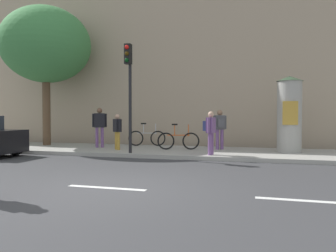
# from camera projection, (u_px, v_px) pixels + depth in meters

# --- Properties ---
(ground_plane) EXTENTS (80.00, 80.00, 0.00)m
(ground_plane) POSITION_uv_depth(u_px,v_px,m) (106.00, 188.00, 7.19)
(ground_plane) COLOR #38383A
(sidewalk_curb) EXTENTS (36.00, 4.00, 0.15)m
(sidewalk_curb) POSITION_uv_depth(u_px,v_px,m) (183.00, 152.00, 13.91)
(sidewalk_curb) COLOR #9E9B93
(sidewalk_curb) RESTS_ON ground_plane
(lane_markings) EXTENTS (25.80, 0.16, 0.01)m
(lane_markings) POSITION_uv_depth(u_px,v_px,m) (106.00, 188.00, 7.19)
(lane_markings) COLOR silver
(lane_markings) RESTS_ON ground_plane
(building_backdrop) EXTENTS (36.00, 5.00, 11.25)m
(building_backdrop) POSITION_uv_depth(u_px,v_px,m) (204.00, 43.00, 18.56)
(building_backdrop) COLOR tan
(building_backdrop) RESTS_ON ground_plane
(traffic_light) EXTENTS (0.24, 0.45, 4.10)m
(traffic_light) POSITION_uv_depth(u_px,v_px,m) (129.00, 80.00, 12.60)
(traffic_light) COLOR black
(traffic_light) RESTS_ON sidewalk_curb
(poster_column) EXTENTS (1.02, 1.02, 2.97)m
(poster_column) POSITION_uv_depth(u_px,v_px,m) (289.00, 114.00, 13.08)
(poster_column) COLOR #9E9B93
(poster_column) RESTS_ON sidewalk_curb
(street_tree) EXTENTS (4.31, 4.31, 6.71)m
(street_tree) POSITION_uv_depth(u_px,v_px,m) (46.00, 45.00, 16.25)
(street_tree) COLOR brown
(street_tree) RESTS_ON sidewalk_curb
(pedestrian_with_bag) EXTENTS (0.54, 0.49, 1.67)m
(pedestrian_with_bag) POSITION_uv_depth(u_px,v_px,m) (220.00, 126.00, 14.10)
(pedestrian_with_bag) COLOR #724C84
(pedestrian_with_bag) RESTS_ON sidewalk_curb
(pedestrian_tallest) EXTENTS (0.43, 0.57, 1.57)m
(pedestrian_tallest) POSITION_uv_depth(u_px,v_px,m) (210.00, 129.00, 12.10)
(pedestrian_tallest) COLOR #724C84
(pedestrian_tallest) RESTS_ON sidewalk_curb
(pedestrian_in_light_jacket) EXTENTS (0.47, 0.48, 1.49)m
(pedestrian_in_light_jacket) POSITION_uv_depth(u_px,v_px,m) (117.00, 129.00, 14.01)
(pedestrian_in_light_jacket) COLOR #B78C33
(pedestrian_in_light_jacket) RESTS_ON sidewalk_curb
(pedestrian_with_backpack) EXTENTS (0.59, 0.43, 1.78)m
(pedestrian_with_backpack) POSITION_uv_depth(u_px,v_px,m) (100.00, 124.00, 15.05)
(pedestrian_with_backpack) COLOR #724C84
(pedestrian_with_backpack) RESTS_ON sidewalk_curb
(bicycle_leaning) EXTENTS (1.72, 0.53, 1.09)m
(bicycle_leaning) POSITION_uv_depth(u_px,v_px,m) (178.00, 140.00, 14.04)
(bicycle_leaning) COLOR black
(bicycle_leaning) RESTS_ON sidewalk_curb
(bicycle_upright) EXTENTS (1.74, 0.47, 1.09)m
(bicycle_upright) POSITION_uv_depth(u_px,v_px,m) (147.00, 138.00, 15.83)
(bicycle_upright) COLOR black
(bicycle_upright) RESTS_ON sidewalk_curb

